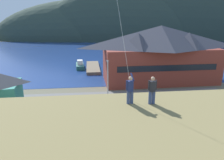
# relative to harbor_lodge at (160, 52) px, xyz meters

# --- Properties ---
(ground_plane) EXTENTS (600.00, 600.00, 0.00)m
(ground_plane) POSITION_rel_harbor_lodge_xyz_m (-11.02, -20.61, -5.87)
(ground_plane) COLOR #66604C
(parking_lot_pad) EXTENTS (40.00, 20.00, 0.10)m
(parking_lot_pad) POSITION_rel_harbor_lodge_xyz_m (-11.02, -15.61, -5.82)
(parking_lot_pad) COLOR slate
(parking_lot_pad) RESTS_ON ground
(bay_water) EXTENTS (360.00, 84.00, 0.03)m
(bay_water) POSITION_rel_harbor_lodge_xyz_m (-11.02, 39.39, -5.85)
(bay_water) COLOR navy
(bay_water) RESTS_ON ground
(far_hill_west_ridge) EXTENTS (132.97, 52.50, 49.31)m
(far_hill_west_ridge) POSITION_rel_harbor_lodge_xyz_m (-6.39, 99.34, -5.87)
(far_hill_west_ridge) COLOR #2D3D33
(far_hill_west_ridge) RESTS_ON ground
(far_hill_east_peak) EXTENTS (134.69, 46.01, 66.08)m
(far_hill_east_peak) POSITION_rel_harbor_lodge_xyz_m (20.42, 92.49, -5.87)
(far_hill_east_peak) COLOR #2D3D33
(far_hill_east_peak) RESTS_ON ground
(far_hill_center_saddle) EXTENTS (143.24, 51.86, 91.77)m
(far_hill_center_saddle) POSITION_rel_harbor_lodge_xyz_m (56.08, 95.34, -5.87)
(far_hill_center_saddle) COLOR #2D3D33
(far_hill_center_saddle) RESTS_ON ground
(harbor_lodge) EXTENTS (23.31, 10.68, 11.02)m
(harbor_lodge) POSITION_rel_harbor_lodge_xyz_m (0.00, 0.00, 0.00)
(harbor_lodge) COLOR brown
(harbor_lodge) RESTS_ON ground
(wharf_dock) EXTENTS (3.20, 12.85, 0.70)m
(wharf_dock) POSITION_rel_harbor_lodge_xyz_m (-13.08, 12.20, -5.52)
(wharf_dock) COLOR #70604C
(wharf_dock) RESTS_ON ground
(moored_boat_wharfside) EXTENTS (2.35, 6.15, 2.16)m
(moored_boat_wharfside) POSITION_rel_harbor_lodge_xyz_m (-16.36, 13.27, -5.15)
(moored_boat_wharfside) COLOR #23564C
(moored_boat_wharfside) RESTS_ON ground
(parked_car_corner_spot) EXTENTS (4.31, 2.27, 1.82)m
(parked_car_corner_spot) POSITION_rel_harbor_lodge_xyz_m (-5.66, -19.65, -4.80)
(parked_car_corner_spot) COLOR #B28923
(parked_car_corner_spot) RESTS_ON parking_lot_pad
(parked_car_front_row_red) EXTENTS (4.32, 2.29, 1.82)m
(parked_car_front_row_red) POSITION_rel_harbor_lodge_xyz_m (-2.75, -14.29, -4.80)
(parked_car_front_row_red) COLOR slate
(parked_car_front_row_red) RESTS_ON parking_lot_pad
(parked_car_lone_by_shed) EXTENTS (4.21, 2.08, 1.82)m
(parked_car_lone_by_shed) POSITION_rel_harbor_lodge_xyz_m (-21.74, -13.76, -4.80)
(parked_car_lone_by_shed) COLOR black
(parked_car_lone_by_shed) RESTS_ON parking_lot_pad
(parked_car_mid_row_center) EXTENTS (4.31, 2.27, 1.82)m
(parked_car_mid_row_center) POSITION_rel_harbor_lodge_xyz_m (-9.40, -14.60, -4.80)
(parked_car_mid_row_center) COLOR black
(parked_car_mid_row_center) RESTS_ON parking_lot_pad
(parked_car_front_row_silver) EXTENTS (4.33, 2.32, 1.82)m
(parked_car_front_row_silver) POSITION_rel_harbor_lodge_xyz_m (-17.30, -19.30, -4.80)
(parked_car_front_row_silver) COLOR #9EA3A8
(parked_car_front_row_silver) RESTS_ON parking_lot_pad
(parked_car_mid_row_near) EXTENTS (4.32, 2.29, 1.82)m
(parked_car_mid_row_near) POSITION_rel_harbor_lodge_xyz_m (4.76, -12.97, -4.80)
(parked_car_mid_row_near) COLOR #236633
(parked_car_mid_row_near) RESTS_ON parking_lot_pad
(parked_car_front_row_end) EXTENTS (4.33, 2.31, 1.82)m
(parked_car_front_row_end) POSITION_rel_harbor_lodge_xyz_m (-10.29, -19.70, -4.80)
(parked_car_front_row_end) COLOR #9EA3A8
(parked_car_front_row_end) RESTS_ON parking_lot_pad
(parking_light_pole) EXTENTS (0.24, 0.78, 6.31)m
(parking_light_pole) POSITION_rel_harbor_lodge_xyz_m (-11.29, -10.05, -2.09)
(parking_light_pole) COLOR #ADADB2
(parking_light_pole) RESTS_ON parking_lot_pad
(person_kite_flyer) EXTENTS (0.52, 0.68, 1.86)m
(person_kite_flyer) POSITION_rel_harbor_lodge_xyz_m (-11.50, -27.64, 2.29)
(person_kite_flyer) COLOR #384770
(person_kite_flyer) RESTS_ON grassy_hill_foreground
(person_companion) EXTENTS (0.55, 0.40, 1.74)m
(person_companion) POSITION_rel_harbor_lodge_xyz_m (-10.17, -27.85, 2.28)
(person_companion) COLOR #384770
(person_companion) RESTS_ON grassy_hill_foreground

